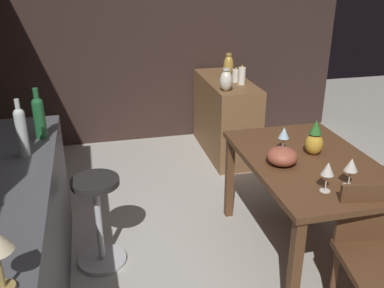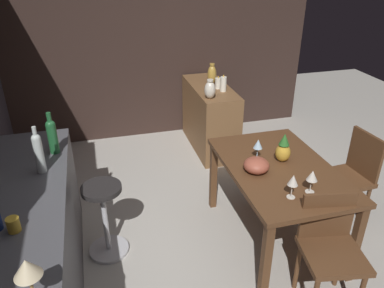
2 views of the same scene
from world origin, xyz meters
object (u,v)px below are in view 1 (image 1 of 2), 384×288
at_px(bar_stool, 99,219).
at_px(wine_glass_left, 351,165).
at_px(sideboard_cabinet, 226,117).
at_px(vase_ceramic_ivory, 226,80).
at_px(wine_glass_center, 284,134).
at_px(pineapple_centerpiece, 315,140).
at_px(dining_table, 309,172).
at_px(pillar_candle_short, 242,76).
at_px(chair_near_window, 375,252).
at_px(wine_bottle_clear, 21,130).
at_px(wine_bottle_green, 39,115).
at_px(wine_glass_right, 328,170).
at_px(pillar_candle_tall, 236,76).
at_px(fruit_bowl, 282,156).
at_px(vase_brass, 228,66).

bearing_deg(bar_stool, wine_glass_left, -112.22).
xyz_separation_m(sideboard_cabinet, vase_ceramic_ivory, (-0.39, 0.13, 0.51)).
height_order(wine_glass_center, vase_ceramic_ivory, vase_ceramic_ivory).
bearing_deg(pineapple_centerpiece, dining_table, 144.40).
relative_size(bar_stool, pillar_candle_short, 3.34).
relative_size(chair_near_window, wine_glass_left, 4.69).
xyz_separation_m(bar_stool, wine_bottle_clear, (-0.07, 0.38, 0.71)).
bearing_deg(wine_glass_center, pineapple_centerpiece, -112.25).
bearing_deg(vase_ceramic_ivory, wine_bottle_green, 122.83).
bearing_deg(pineapple_centerpiece, vase_ceramic_ivory, 8.32).
height_order(wine_glass_right, pineapple_centerpiece, pineapple_centerpiece).
bearing_deg(sideboard_cabinet, pillar_candle_short, -156.13).
bearing_deg(bar_stool, pillar_candle_tall, -44.00).
distance_m(wine_glass_center, pillar_candle_tall, 1.59).
relative_size(dining_table, fruit_bowl, 6.27).
xyz_separation_m(wine_bottle_green, pillar_candle_short, (1.22, -1.82, -0.15)).
distance_m(wine_glass_left, wine_glass_center, 0.57).
distance_m(wine_glass_center, pineapple_centerpiece, 0.21).
xyz_separation_m(chair_near_window, pillar_candle_short, (2.33, -0.03, 0.42)).
distance_m(dining_table, wine_glass_left, 0.45).
bearing_deg(fruit_bowl, sideboard_cabinet, -6.63).
relative_size(sideboard_cabinet, wine_bottle_green, 3.29).
height_order(wine_glass_right, wine_bottle_clear, wine_bottle_clear).
xyz_separation_m(wine_glass_right, fruit_bowl, (0.39, 0.10, -0.08)).
bearing_deg(pillar_candle_tall, wine_bottle_clear, 130.65).
xyz_separation_m(dining_table, wine_bottle_green, (0.42, 1.73, 0.40)).
relative_size(chair_near_window, wine_bottle_green, 2.52).
bearing_deg(chair_near_window, pillar_candle_short, -0.62).
relative_size(sideboard_cabinet, pillar_candle_tall, 7.23).
relative_size(sideboard_cabinet, wine_glass_right, 5.96).
relative_size(pineapple_centerpiece, wine_bottle_green, 0.75).
height_order(sideboard_cabinet, chair_near_window, chair_near_window).
distance_m(chair_near_window, pillar_candle_short, 2.37).
bearing_deg(sideboard_cabinet, wine_glass_left, -178.82).
distance_m(chair_near_window, bar_stool, 1.74).
height_order(chair_near_window, wine_bottle_green, wine_bottle_green).
bearing_deg(vase_brass, pillar_candle_short, -168.91).
distance_m(sideboard_cabinet, chair_near_window, 2.53).
bearing_deg(fruit_bowl, dining_table, -84.66).
bearing_deg(wine_glass_center, dining_table, -141.31).
bearing_deg(vase_ceramic_ivory, wine_glass_right, -179.49).
height_order(pineapple_centerpiece, fruit_bowl, pineapple_centerpiece).
bearing_deg(bar_stool, vase_ceramic_ivory, -46.04).
xyz_separation_m(dining_table, pineapple_centerpiece, (0.09, -0.06, 0.20)).
bearing_deg(wine_glass_right, pillar_candle_tall, -4.83).
bearing_deg(pineapple_centerpiece, wine_glass_center, 67.75).
height_order(wine_glass_right, vase_brass, vase_brass).
xyz_separation_m(wine_bottle_green, pillar_candle_tall, (1.32, -1.79, -0.17)).
xyz_separation_m(wine_glass_right, vase_ceramic_ivory, (1.86, 0.02, 0.04)).
xyz_separation_m(chair_near_window, vase_ceramic_ivory, (2.14, 0.20, 0.44)).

